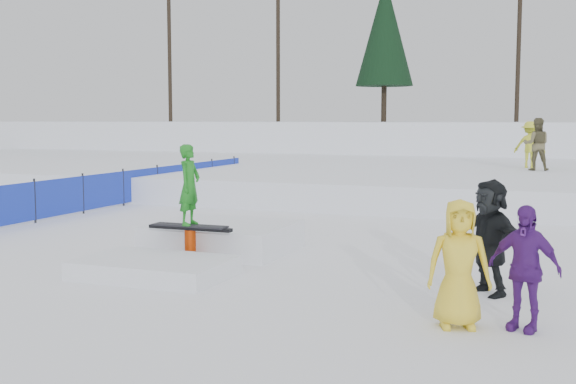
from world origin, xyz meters
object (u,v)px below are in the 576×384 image
(safety_fence, at_px, (123,187))
(jib_rail_feature, at_px, (206,241))
(walker_ygreen, at_px, (530,145))
(spectator_yellow, at_px, (459,264))
(spectator_purple, at_px, (524,268))
(spectator_dark, at_px, (489,237))
(walker_olive, at_px, (537,144))

(safety_fence, bearing_deg, jib_rail_feature, -46.17)
(walker_ygreen, distance_m, spectator_yellow, 18.57)
(spectator_purple, bearing_deg, spectator_dark, 127.52)
(safety_fence, relative_size, walker_olive, 8.91)
(walker_olive, relative_size, spectator_purple, 1.17)
(spectator_purple, relative_size, spectator_dark, 0.91)
(safety_fence, distance_m, walker_ygreen, 14.46)
(safety_fence, relative_size, spectator_yellow, 10.08)
(spectator_dark, bearing_deg, spectator_purple, -23.63)
(spectator_yellow, bearing_deg, walker_ygreen, 74.04)
(safety_fence, relative_size, spectator_dark, 9.45)
(walker_olive, distance_m, jib_rail_feature, 15.29)
(jib_rail_feature, bearing_deg, spectator_purple, -25.40)
(safety_fence, xyz_separation_m, jib_rail_feature, (6.00, -6.25, -0.25))
(walker_olive, height_order, jib_rail_feature, walker_olive)
(jib_rail_feature, bearing_deg, spectator_dark, -10.96)
(spectator_dark, bearing_deg, walker_ygreen, 138.69)
(safety_fence, relative_size, spectator_purple, 10.42)
(safety_fence, height_order, spectator_yellow, spectator_yellow)
(spectator_purple, bearing_deg, safety_fence, 161.58)
(spectator_purple, bearing_deg, walker_olive, 110.82)
(spectator_yellow, relative_size, spectator_dark, 0.94)
(walker_olive, height_order, spectator_purple, walker_olive)
(jib_rail_feature, bearing_deg, spectator_yellow, -30.01)
(walker_olive, distance_m, spectator_dark, 15.33)
(spectator_yellow, height_order, spectator_dark, spectator_dark)
(spectator_yellow, bearing_deg, safety_fence, 124.07)
(safety_fence, bearing_deg, spectator_yellow, -39.72)
(spectator_dark, relative_size, jib_rail_feature, 0.38)
(safety_fence, distance_m, jib_rail_feature, 8.67)
(walker_olive, xyz_separation_m, spectator_dark, (-0.03, -15.31, -0.85))
(spectator_purple, height_order, spectator_yellow, spectator_yellow)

